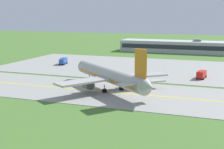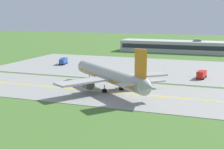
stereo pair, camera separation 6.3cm
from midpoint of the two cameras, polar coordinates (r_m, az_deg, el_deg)
name	(u,v)px [view 1 (the left image)]	position (r m, az deg, el deg)	size (l,w,h in m)	color
ground_plane	(121,93)	(85.96, 1.55, -3.29)	(500.00, 500.00, 0.00)	#47702D
taxiway_strip	(121,93)	(85.95, 1.55, -3.26)	(240.00, 28.00, 0.10)	gray
apron_pad	(183,70)	(123.95, 12.20, 0.81)	(140.00, 52.00, 0.10)	gray
taxiway_centreline	(121,93)	(85.94, 1.55, -3.22)	(220.00, 0.60, 0.01)	yellow
airplane_lead	(110,76)	(88.12, -0.32, -0.19)	(32.56, 29.74, 12.70)	#ADADA8
service_truck_fuel	(202,74)	(108.45, 15.33, 0.08)	(2.93, 6.21, 2.60)	red
service_truck_catering	(63,61)	(135.22, -8.51, 2.37)	(3.42, 6.31, 2.60)	#264CA5
terminal_building	(175,46)	(179.83, 10.94, 4.83)	(57.99, 13.72, 7.36)	#B2B2B7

